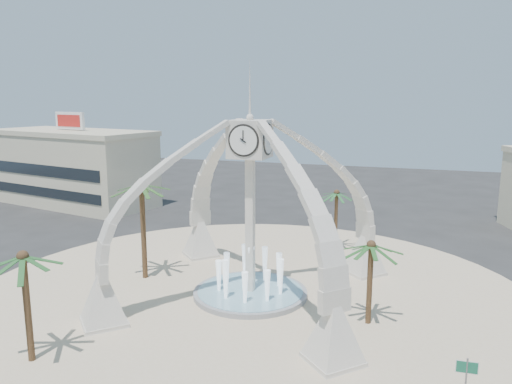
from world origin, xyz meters
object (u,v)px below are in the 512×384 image
(clock_tower, at_px, (250,206))
(fountain, at_px, (250,292))
(palm_east, at_px, (371,246))
(palm_north, at_px, (337,193))
(palm_south, at_px, (23,258))
(palm_west, at_px, (141,186))
(street_sign, at_px, (466,374))

(clock_tower, height_order, fountain, clock_tower)
(palm_east, bearing_deg, fountain, 167.65)
(clock_tower, distance_m, palm_east, 8.66)
(palm_north, xyz_separation_m, palm_south, (-11.93, -24.73, 0.46))
(fountain, distance_m, palm_east, 9.74)
(palm_west, height_order, street_sign, palm_west)
(fountain, relative_size, street_sign, 3.07)
(palm_west, bearing_deg, clock_tower, -4.83)
(palm_west, relative_size, street_sign, 3.12)
(palm_west, bearing_deg, palm_east, -8.51)
(clock_tower, height_order, palm_west, clock_tower)
(palm_north, bearing_deg, palm_east, -72.76)
(palm_east, bearing_deg, palm_south, -148.26)
(palm_east, distance_m, palm_west, 17.53)
(clock_tower, distance_m, fountain, 6.20)
(clock_tower, bearing_deg, fountain, 90.00)
(palm_south, bearing_deg, street_sign, 6.78)
(fountain, bearing_deg, palm_west, 175.17)
(fountain, distance_m, palm_north, 14.19)
(street_sign, bearing_deg, palm_south, -176.75)
(clock_tower, xyz_separation_m, palm_south, (-8.11, -12.00, -0.78))
(clock_tower, distance_m, palm_north, 13.35)
(palm_south, xyz_separation_m, street_sign, (21.42, 2.55, -3.85))
(palm_west, distance_m, street_sign, 24.99)
(palm_west, bearing_deg, street_sign, -24.70)
(fountain, height_order, palm_north, palm_north)
(fountain, relative_size, palm_south, 1.23)
(palm_north, bearing_deg, clock_tower, -106.68)
(palm_east, distance_m, palm_south, 19.35)
(palm_north, relative_size, street_sign, 2.29)
(clock_tower, distance_m, palm_south, 14.50)
(palm_east, relative_size, street_sign, 2.20)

